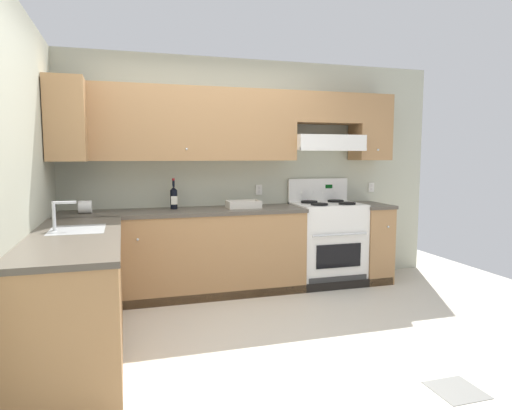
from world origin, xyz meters
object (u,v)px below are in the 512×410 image
at_px(stove, 327,242).
at_px(paper_towel_roll, 85,207).
at_px(bowl, 243,205).
at_px(wine_bottle, 174,197).

bearing_deg(stove, paper_towel_roll, -179.81).
height_order(bowl, paper_towel_roll, paper_towel_roll).
xyz_separation_m(stove, bowl, (-1.00, 0.01, 0.46)).
bearing_deg(bowl, paper_towel_roll, -179.45).
xyz_separation_m(stove, wine_bottle, (-1.73, 0.11, 0.56)).
height_order(wine_bottle, paper_towel_roll, wine_bottle).
bearing_deg(bowl, wine_bottle, 172.25).
bearing_deg(wine_bottle, bowl, -7.75).
bearing_deg(wine_bottle, stove, -3.53).
height_order(stove, wine_bottle, wine_bottle).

